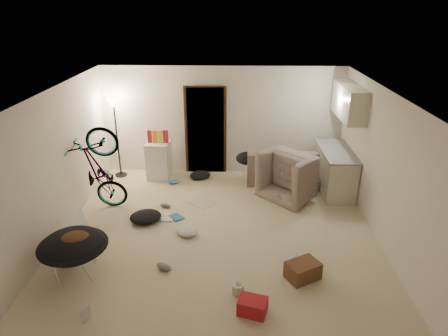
{
  "coord_description": "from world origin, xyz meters",
  "views": [
    {
      "loc": [
        0.26,
        -5.91,
        3.83
      ],
      "look_at": [
        0.09,
        0.6,
        1.08
      ],
      "focal_mm": 32.0,
      "sensor_mm": 36.0,
      "label": 1
    }
  ],
  "objects_px": {
    "drink_case_a": "(303,270)",
    "juicer": "(238,288)",
    "armchair": "(297,178)",
    "tv_box": "(75,237)",
    "bicycle": "(102,188)",
    "drink_case_b": "(253,306)",
    "sofa": "(290,169)",
    "floor_lamp": "(115,122)",
    "mini_fridge": "(159,160)",
    "saucer_chair": "(74,251)",
    "kitchen_counter": "(335,171)"
  },
  "relations": [
    {
      "from": "drink_case_a",
      "to": "juicer",
      "type": "relative_size",
      "value": 1.97
    },
    {
      "from": "armchair",
      "to": "tv_box",
      "type": "xyz_separation_m",
      "value": [
        -3.91,
        -2.26,
        -0.07
      ]
    },
    {
      "from": "bicycle",
      "to": "drink_case_b",
      "type": "bearing_deg",
      "value": -134.58
    },
    {
      "from": "sofa",
      "to": "tv_box",
      "type": "xyz_separation_m",
      "value": [
        -3.84,
        -2.91,
        0.01
      ]
    },
    {
      "from": "floor_lamp",
      "to": "mini_fridge",
      "type": "relative_size",
      "value": 2.1
    },
    {
      "from": "sofa",
      "to": "juicer",
      "type": "height_order",
      "value": "sofa"
    },
    {
      "from": "saucer_chair",
      "to": "juicer",
      "type": "height_order",
      "value": "saucer_chair"
    },
    {
      "from": "drink_case_a",
      "to": "juicer",
      "type": "height_order",
      "value": "drink_case_a"
    },
    {
      "from": "kitchen_counter",
      "to": "mini_fridge",
      "type": "xyz_separation_m",
      "value": [
        -3.89,
        0.55,
        -0.01
      ]
    },
    {
      "from": "sofa",
      "to": "saucer_chair",
      "type": "height_order",
      "value": "saucer_chair"
    },
    {
      "from": "drink_case_a",
      "to": "kitchen_counter",
      "type": "bearing_deg",
      "value": 40.12
    },
    {
      "from": "mini_fridge",
      "to": "juicer",
      "type": "xyz_separation_m",
      "value": [
        1.8,
        -3.96,
        -0.33
      ]
    },
    {
      "from": "kitchen_counter",
      "to": "armchair",
      "type": "distance_m",
      "value": 0.85
    },
    {
      "from": "armchair",
      "to": "tv_box",
      "type": "distance_m",
      "value": 4.51
    },
    {
      "from": "drink_case_b",
      "to": "saucer_chair",
      "type": "bearing_deg",
      "value": -178.82
    },
    {
      "from": "kitchen_counter",
      "to": "mini_fridge",
      "type": "relative_size",
      "value": 1.74
    },
    {
      "from": "floor_lamp",
      "to": "saucer_chair",
      "type": "xyz_separation_m",
      "value": [
        0.32,
        -3.69,
        -0.88
      ]
    },
    {
      "from": "kitchen_counter",
      "to": "drink_case_a",
      "type": "bearing_deg",
      "value": -110.44
    },
    {
      "from": "sofa",
      "to": "mini_fridge",
      "type": "distance_m",
      "value": 3.0
    },
    {
      "from": "kitchen_counter",
      "to": "saucer_chair",
      "type": "distance_m",
      "value": 5.44
    },
    {
      "from": "juicer",
      "to": "floor_lamp",
      "type": "bearing_deg",
      "value": 124.02
    },
    {
      "from": "bicycle",
      "to": "mini_fridge",
      "type": "height_order",
      "value": "bicycle"
    },
    {
      "from": "armchair",
      "to": "drink_case_a",
      "type": "relative_size",
      "value": 2.4
    },
    {
      "from": "armchair",
      "to": "drink_case_a",
      "type": "xyz_separation_m",
      "value": [
        -0.31,
        -2.83,
        -0.23
      ]
    },
    {
      "from": "mini_fridge",
      "to": "sofa",
      "type": "bearing_deg",
      "value": 1.75
    },
    {
      "from": "armchair",
      "to": "bicycle",
      "type": "bearing_deg",
      "value": 57.41
    },
    {
      "from": "armchair",
      "to": "drink_case_b",
      "type": "distance_m",
      "value": 3.74
    },
    {
      "from": "bicycle",
      "to": "tv_box",
      "type": "distance_m",
      "value": 1.47
    },
    {
      "from": "kitchen_counter",
      "to": "mini_fridge",
      "type": "bearing_deg",
      "value": 171.95
    },
    {
      "from": "bicycle",
      "to": "drink_case_b",
      "type": "distance_m",
      "value": 3.98
    },
    {
      "from": "sofa",
      "to": "saucer_chair",
      "type": "bearing_deg",
      "value": 44.58
    },
    {
      "from": "bicycle",
      "to": "drink_case_a",
      "type": "bearing_deg",
      "value": -119.61
    },
    {
      "from": "kitchen_counter",
      "to": "tv_box",
      "type": "distance_m",
      "value": 5.33
    },
    {
      "from": "armchair",
      "to": "saucer_chair",
      "type": "relative_size",
      "value": 1.11
    },
    {
      "from": "bicycle",
      "to": "saucer_chair",
      "type": "height_order",
      "value": "bicycle"
    },
    {
      "from": "kitchen_counter",
      "to": "saucer_chair",
      "type": "bearing_deg",
      "value": -146.0
    },
    {
      "from": "mini_fridge",
      "to": "tv_box",
      "type": "bearing_deg",
      "value": -101.94
    },
    {
      "from": "floor_lamp",
      "to": "tv_box",
      "type": "bearing_deg",
      "value": -88.16
    },
    {
      "from": "floor_lamp",
      "to": "kitchen_counter",
      "type": "xyz_separation_m",
      "value": [
        4.83,
        -0.65,
        -0.87
      ]
    },
    {
      "from": "floor_lamp",
      "to": "tv_box",
      "type": "distance_m",
      "value": 3.27
    },
    {
      "from": "bicycle",
      "to": "tv_box",
      "type": "bearing_deg",
      "value": 179.89
    },
    {
      "from": "sofa",
      "to": "tv_box",
      "type": "bearing_deg",
      "value": 37.71
    },
    {
      "from": "bicycle",
      "to": "mini_fridge",
      "type": "bearing_deg",
      "value": -28.67
    },
    {
      "from": "armchair",
      "to": "tv_box",
      "type": "bearing_deg",
      "value": 75.94
    },
    {
      "from": "juicer",
      "to": "mini_fridge",
      "type": "bearing_deg",
      "value": 114.45
    },
    {
      "from": "kitchen_counter",
      "to": "armchair",
      "type": "xyz_separation_m",
      "value": [
        -0.82,
        -0.2,
        -0.08
      ]
    },
    {
      "from": "floor_lamp",
      "to": "bicycle",
      "type": "bearing_deg",
      "value": -86.52
    },
    {
      "from": "saucer_chair",
      "to": "tv_box",
      "type": "height_order",
      "value": "saucer_chair"
    },
    {
      "from": "bicycle",
      "to": "drink_case_b",
      "type": "relative_size",
      "value": 4.82
    },
    {
      "from": "drink_case_b",
      "to": "juicer",
      "type": "bearing_deg",
      "value": 134.57
    }
  ]
}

